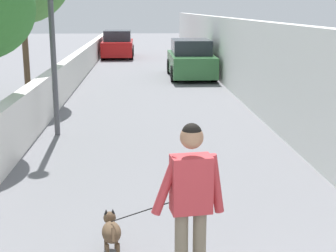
{
  "coord_description": "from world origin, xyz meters",
  "views": [
    {
      "loc": [
        -2.34,
        0.39,
        2.77
      ],
      "look_at": [
        4.94,
        -0.02,
        1.0
      ],
      "focal_mm": 51.97,
      "sensor_mm": 36.0,
      "label": 1
    }
  ],
  "objects_px": {
    "dog": "(111,231)",
    "car_far": "(118,45)",
    "car_near": "(191,60)",
    "person_skateboarder": "(191,194)"
  },
  "relations": [
    {
      "from": "dog",
      "to": "car_far",
      "type": "xyz_separation_m",
      "value": [
        23.25,
        0.92,
        0.44
      ]
    },
    {
      "from": "dog",
      "to": "car_far",
      "type": "height_order",
      "value": "car_far"
    },
    {
      "from": "car_far",
      "to": "car_near",
      "type": "bearing_deg",
      "value": -158.56
    },
    {
      "from": "dog",
      "to": "car_far",
      "type": "bearing_deg",
      "value": 2.28
    },
    {
      "from": "dog",
      "to": "car_near",
      "type": "distance_m",
      "value": 14.92
    },
    {
      "from": "person_skateboarder",
      "to": "car_near",
      "type": "distance_m",
      "value": 15.71
    },
    {
      "from": "car_near",
      "to": "dog",
      "type": "bearing_deg",
      "value": 170.62
    },
    {
      "from": "dog",
      "to": "car_near",
      "type": "bearing_deg",
      "value": -9.38
    },
    {
      "from": "person_skateboarder",
      "to": "car_near",
      "type": "relative_size",
      "value": 0.41
    },
    {
      "from": "person_skateboarder",
      "to": "car_near",
      "type": "bearing_deg",
      "value": -5.89
    }
  ]
}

